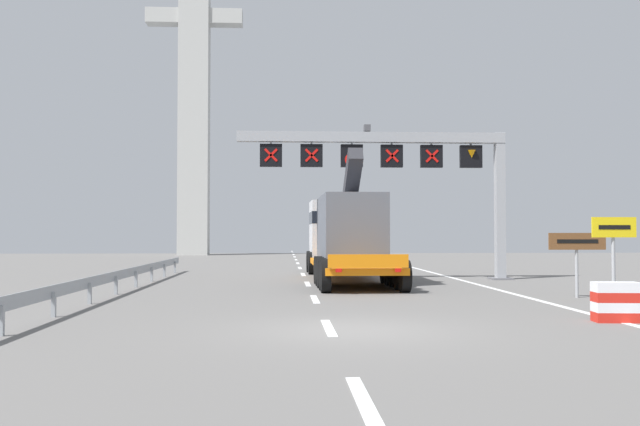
% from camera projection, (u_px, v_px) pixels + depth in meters
% --- Properties ---
extents(ground, '(112.00, 112.00, 0.00)m').
position_uv_depth(ground, '(352.00, 330.00, 14.20)').
color(ground, slate).
extents(lane_markings, '(0.20, 72.21, 0.01)m').
position_uv_depth(lane_markings, '(299.00, 265.00, 42.92)').
color(lane_markings, silver).
rests_on(lane_markings, ground).
extents(edge_line_right, '(0.20, 63.00, 0.01)m').
position_uv_depth(edge_line_right, '(480.00, 285.00, 26.50)').
color(edge_line_right, silver).
rests_on(edge_line_right, ground).
extents(overhead_lane_gantry, '(11.92, 0.90, 6.72)m').
position_uv_depth(overhead_lane_gantry, '(402.00, 159.00, 29.80)').
color(overhead_lane_gantry, '#9EA0A5').
rests_on(overhead_lane_gantry, ground).
extents(heavy_haul_truck_orange, '(3.09, 14.08, 5.30)m').
position_uv_depth(heavy_haul_truck_orange, '(344.00, 234.00, 30.64)').
color(heavy_haul_truck_orange, orange).
rests_on(heavy_haul_truck_orange, ground).
extents(exit_sign_yellow, '(1.27, 0.15, 2.46)m').
position_uv_depth(exit_sign_yellow, '(614.00, 239.00, 19.22)').
color(exit_sign_yellow, '#9EA0A5').
rests_on(exit_sign_yellow, ground).
extents(tourist_info_sign_brown, '(1.81, 0.15, 2.02)m').
position_uv_depth(tourist_info_sign_brown, '(577.00, 247.00, 21.39)').
color(tourist_info_sign_brown, '#9EA0A5').
rests_on(tourist_info_sign_brown, ground).
extents(crash_barrier_striped, '(1.04, 0.59, 0.90)m').
position_uv_depth(crash_barrier_striped, '(616.00, 302.00, 15.51)').
color(crash_barrier_striped, red).
rests_on(crash_barrier_striped, ground).
extents(guardrail_left, '(0.13, 24.43, 0.76)m').
position_uv_depth(guardrail_left, '(125.00, 275.00, 24.04)').
color(guardrail_left, '#999EA3').
rests_on(guardrail_left, ground).
extents(bridge_pylon_distant, '(9.00, 2.00, 36.15)m').
position_uv_depth(bridge_pylon_distant, '(194.00, 59.00, 64.56)').
color(bridge_pylon_distant, '#B7B7B2').
rests_on(bridge_pylon_distant, ground).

